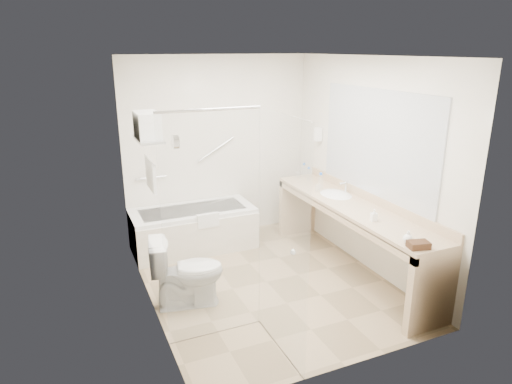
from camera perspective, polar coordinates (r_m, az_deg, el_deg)
name	(u,v)px	position (r m, az deg, el deg)	size (l,w,h in m)	color
floor	(266,282)	(5.37, 1.31, -11.13)	(3.20, 3.20, 0.00)	tan
ceiling	(268,56)	(4.70, 1.52, 16.63)	(2.60, 3.20, 0.10)	silver
wall_back	(218,149)	(6.33, -4.73, 5.43)	(2.60, 0.10, 2.50)	silver
wall_front	(355,230)	(3.58, 12.29, -4.65)	(2.60, 0.10, 2.50)	silver
wall_left	(145,192)	(4.52, -13.72, -0.04)	(0.10, 3.20, 2.50)	silver
wall_right	(367,166)	(5.55, 13.70, 3.23)	(0.10, 3.20, 2.50)	silver
bathtub	(194,229)	(6.15, -7.81, -4.57)	(1.60, 0.73, 0.59)	white
grab_bar_short	(151,178)	(6.14, -12.95, 1.75)	(0.03, 0.03, 0.40)	silver
grab_bar_long	(216,149)	(6.28, -5.04, 5.32)	(0.03, 0.03, 0.60)	silver
shower_enclosure	(246,233)	(3.91, -1.30, -5.21)	(0.96, 0.91, 2.11)	silver
towel_shelf	(148,134)	(4.76, -13.38, 7.13)	(0.24, 0.55, 0.81)	silver
vanity_counter	(352,221)	(5.46, 11.86, -3.61)	(0.55, 2.70, 0.95)	#CCB288
sink	(336,197)	(5.72, 9.93, -0.58)	(0.40, 0.52, 0.14)	white
faucet	(346,187)	(5.77, 11.20, 0.64)	(0.03, 0.03, 0.14)	silver
mirror	(376,143)	(5.36, 14.80, 5.95)	(0.02, 2.00, 1.20)	#B5BBC2
hairdryer_unit	(318,134)	(6.32, 7.75, 7.17)	(0.08, 0.10, 0.18)	white
toilet	(187,272)	(4.83, -8.60, -9.87)	(0.42, 0.75, 0.74)	white
amenity_basket	(419,245)	(4.40, 19.65, -6.23)	(0.19, 0.13, 0.06)	#402816
soap_bottle_a	(374,218)	(4.92, 14.50, -3.20)	(0.06, 0.13, 0.06)	white
soap_bottle_b	(408,238)	(4.47, 18.45, -5.49)	(0.09, 0.12, 0.09)	white
water_bottle_left	(304,171)	(6.39, 5.99, 2.67)	(0.06, 0.06, 0.20)	silver
water_bottle_mid	(321,182)	(5.85, 8.07, 1.27)	(0.07, 0.07, 0.22)	silver
water_bottle_right	(309,175)	(6.22, 6.59, 2.18)	(0.06, 0.06, 0.19)	silver
drinking_glass_near	(298,175)	(6.35, 5.29, 2.17)	(0.07, 0.07, 0.09)	silver
drinking_glass_far	(318,188)	(5.79, 7.72, 0.48)	(0.06, 0.06, 0.08)	silver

